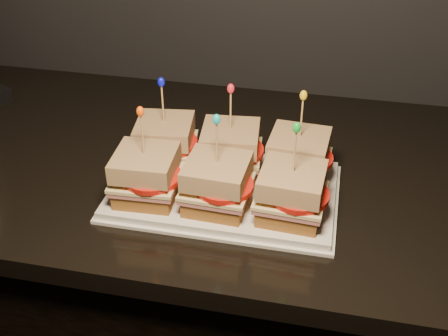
# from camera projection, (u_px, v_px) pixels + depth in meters

# --- Properties ---
(cabinet) EXTENTS (2.33, 0.61, 0.83)m
(cabinet) POSITION_uv_depth(u_px,v_px,m) (99.00, 305.00, 1.35)
(cabinet) COLOR black
(cabinet) RESTS_ON ground
(granite_slab) EXTENTS (2.37, 0.65, 0.04)m
(granite_slab) POSITION_uv_depth(u_px,v_px,m) (71.00, 151.00, 1.10)
(granite_slab) COLOR black
(granite_slab) RESTS_ON cabinet
(platter) EXTENTS (0.37, 0.23, 0.02)m
(platter) POSITION_uv_depth(u_px,v_px,m) (224.00, 191.00, 0.95)
(platter) COLOR white
(platter) RESTS_ON granite_slab
(platter_rim) EXTENTS (0.38, 0.24, 0.01)m
(platter_rim) POSITION_uv_depth(u_px,v_px,m) (224.00, 193.00, 0.95)
(platter_rim) COLOR white
(platter_rim) RESTS_ON granite_slab
(sandwich_0_bread_bot) EXTENTS (0.11, 0.11, 0.03)m
(sandwich_0_bread_bot) POSITION_uv_depth(u_px,v_px,m) (166.00, 156.00, 1.00)
(sandwich_0_bread_bot) COLOR brown
(sandwich_0_bread_bot) RESTS_ON platter
(sandwich_0_ham) EXTENTS (0.12, 0.11, 0.01)m
(sandwich_0_ham) POSITION_uv_depth(u_px,v_px,m) (166.00, 148.00, 0.99)
(sandwich_0_ham) COLOR #BC6364
(sandwich_0_ham) RESTS_ON sandwich_0_bread_bot
(sandwich_0_cheese) EXTENTS (0.12, 0.11, 0.01)m
(sandwich_0_cheese) POSITION_uv_depth(u_px,v_px,m) (165.00, 144.00, 0.99)
(sandwich_0_cheese) COLOR #F2DF96
(sandwich_0_cheese) RESTS_ON sandwich_0_ham
(sandwich_0_tomato) EXTENTS (0.09, 0.09, 0.01)m
(sandwich_0_tomato) POSITION_uv_depth(u_px,v_px,m) (171.00, 143.00, 0.98)
(sandwich_0_tomato) COLOR red
(sandwich_0_tomato) RESTS_ON sandwich_0_cheese
(sandwich_0_bread_top) EXTENTS (0.11, 0.11, 0.03)m
(sandwich_0_bread_top) POSITION_uv_depth(u_px,v_px,m) (164.00, 130.00, 0.97)
(sandwich_0_bread_top) COLOR brown
(sandwich_0_bread_top) RESTS_ON sandwich_0_tomato
(sandwich_0_pick) EXTENTS (0.00, 0.00, 0.09)m
(sandwich_0_pick) POSITION_uv_depth(u_px,v_px,m) (163.00, 107.00, 0.95)
(sandwich_0_pick) COLOR tan
(sandwich_0_pick) RESTS_ON sandwich_0_bread_top
(sandwich_0_frill) EXTENTS (0.01, 0.01, 0.02)m
(sandwich_0_frill) POSITION_uv_depth(u_px,v_px,m) (161.00, 82.00, 0.92)
(sandwich_0_frill) COLOR #0B10D4
(sandwich_0_frill) RESTS_ON sandwich_0_pick
(sandwich_1_bread_bot) EXTENTS (0.10, 0.10, 0.03)m
(sandwich_1_bread_bot) POSITION_uv_depth(u_px,v_px,m) (230.00, 163.00, 0.98)
(sandwich_1_bread_bot) COLOR brown
(sandwich_1_bread_bot) RESTS_ON platter
(sandwich_1_ham) EXTENTS (0.11, 0.11, 0.01)m
(sandwich_1_ham) POSITION_uv_depth(u_px,v_px,m) (230.00, 155.00, 0.97)
(sandwich_1_ham) COLOR #BC6364
(sandwich_1_ham) RESTS_ON sandwich_1_bread_bot
(sandwich_1_cheese) EXTENTS (0.11, 0.11, 0.01)m
(sandwich_1_cheese) POSITION_uv_depth(u_px,v_px,m) (230.00, 152.00, 0.97)
(sandwich_1_cheese) COLOR #F2DF96
(sandwich_1_cheese) RESTS_ON sandwich_1_ham
(sandwich_1_tomato) EXTENTS (0.09, 0.09, 0.01)m
(sandwich_1_tomato) POSITION_uv_depth(u_px,v_px,m) (237.00, 150.00, 0.96)
(sandwich_1_tomato) COLOR red
(sandwich_1_tomato) RESTS_ON sandwich_1_cheese
(sandwich_1_bread_top) EXTENTS (0.10, 0.10, 0.03)m
(sandwich_1_bread_top) POSITION_uv_depth(u_px,v_px,m) (230.00, 137.00, 0.95)
(sandwich_1_bread_top) COLOR brown
(sandwich_1_bread_top) RESTS_ON sandwich_1_tomato
(sandwich_1_pick) EXTENTS (0.00, 0.00, 0.09)m
(sandwich_1_pick) POSITION_uv_depth(u_px,v_px,m) (231.00, 113.00, 0.93)
(sandwich_1_pick) COLOR tan
(sandwich_1_pick) RESTS_ON sandwich_1_bread_top
(sandwich_1_frill) EXTENTS (0.01, 0.01, 0.02)m
(sandwich_1_frill) POSITION_uv_depth(u_px,v_px,m) (231.00, 89.00, 0.90)
(sandwich_1_frill) COLOR red
(sandwich_1_frill) RESTS_ON sandwich_1_pick
(sandwich_2_bread_bot) EXTENTS (0.10, 0.10, 0.03)m
(sandwich_2_bread_bot) POSITION_uv_depth(u_px,v_px,m) (297.00, 171.00, 0.96)
(sandwich_2_bread_bot) COLOR brown
(sandwich_2_bread_bot) RESTS_ON platter
(sandwich_2_ham) EXTENTS (0.11, 0.11, 0.01)m
(sandwich_2_ham) POSITION_uv_depth(u_px,v_px,m) (298.00, 163.00, 0.95)
(sandwich_2_ham) COLOR #BC6364
(sandwich_2_ham) RESTS_ON sandwich_2_bread_bot
(sandwich_2_cheese) EXTENTS (0.11, 0.11, 0.01)m
(sandwich_2_cheese) POSITION_uv_depth(u_px,v_px,m) (298.00, 159.00, 0.95)
(sandwich_2_cheese) COLOR #F2DF96
(sandwich_2_cheese) RESTS_ON sandwich_2_ham
(sandwich_2_tomato) EXTENTS (0.09, 0.09, 0.01)m
(sandwich_2_tomato) POSITION_uv_depth(u_px,v_px,m) (305.00, 158.00, 0.94)
(sandwich_2_tomato) COLOR red
(sandwich_2_tomato) RESTS_ON sandwich_2_cheese
(sandwich_2_bread_top) EXTENTS (0.10, 0.10, 0.03)m
(sandwich_2_bread_top) POSITION_uv_depth(u_px,v_px,m) (299.00, 145.00, 0.93)
(sandwich_2_bread_top) COLOR brown
(sandwich_2_bread_top) RESTS_ON sandwich_2_tomato
(sandwich_2_pick) EXTENTS (0.00, 0.00, 0.09)m
(sandwich_2_pick) POSITION_uv_depth(u_px,v_px,m) (301.00, 120.00, 0.91)
(sandwich_2_pick) COLOR tan
(sandwich_2_pick) RESTS_ON sandwich_2_bread_top
(sandwich_2_frill) EXTENTS (0.01, 0.01, 0.02)m
(sandwich_2_frill) POSITION_uv_depth(u_px,v_px,m) (303.00, 95.00, 0.88)
(sandwich_2_frill) COLOR yellow
(sandwich_2_frill) RESTS_ON sandwich_2_pick
(sandwich_3_bread_bot) EXTENTS (0.10, 0.10, 0.03)m
(sandwich_3_bread_bot) POSITION_uv_depth(u_px,v_px,m) (148.00, 189.00, 0.92)
(sandwich_3_bread_bot) COLOR brown
(sandwich_3_bread_bot) RESTS_ON platter
(sandwich_3_ham) EXTENTS (0.11, 0.10, 0.01)m
(sandwich_3_ham) POSITION_uv_depth(u_px,v_px,m) (147.00, 181.00, 0.91)
(sandwich_3_ham) COLOR #BC6364
(sandwich_3_ham) RESTS_ON sandwich_3_bread_bot
(sandwich_3_cheese) EXTENTS (0.11, 0.11, 0.01)m
(sandwich_3_cheese) POSITION_uv_depth(u_px,v_px,m) (146.00, 177.00, 0.90)
(sandwich_3_cheese) COLOR #F2DF96
(sandwich_3_cheese) RESTS_ON sandwich_3_ham
(sandwich_3_tomato) EXTENTS (0.09, 0.09, 0.01)m
(sandwich_3_tomato) POSITION_uv_depth(u_px,v_px,m) (152.00, 176.00, 0.89)
(sandwich_3_tomato) COLOR red
(sandwich_3_tomato) RESTS_ON sandwich_3_cheese
(sandwich_3_bread_top) EXTENTS (0.10, 0.10, 0.03)m
(sandwich_3_bread_top) POSITION_uv_depth(u_px,v_px,m) (145.00, 163.00, 0.89)
(sandwich_3_bread_top) COLOR brown
(sandwich_3_bread_top) RESTS_ON sandwich_3_tomato
(sandwich_3_pick) EXTENTS (0.00, 0.00, 0.09)m
(sandwich_3_pick) POSITION_uv_depth(u_px,v_px,m) (143.00, 137.00, 0.86)
(sandwich_3_pick) COLOR tan
(sandwich_3_pick) RESTS_ON sandwich_3_bread_top
(sandwich_3_frill) EXTENTS (0.01, 0.01, 0.02)m
(sandwich_3_frill) POSITION_uv_depth(u_px,v_px,m) (140.00, 111.00, 0.84)
(sandwich_3_frill) COLOR #FA530A
(sandwich_3_frill) RESTS_ON sandwich_3_pick
(sandwich_4_bread_bot) EXTENTS (0.10, 0.10, 0.03)m
(sandwich_4_bread_bot) POSITION_uv_depth(u_px,v_px,m) (217.00, 198.00, 0.90)
(sandwich_4_bread_bot) COLOR brown
(sandwich_4_bread_bot) RESTS_ON platter
(sandwich_4_ham) EXTENTS (0.11, 0.10, 0.01)m
(sandwich_4_ham) POSITION_uv_depth(u_px,v_px,m) (217.00, 190.00, 0.89)
(sandwich_4_ham) COLOR #BC6364
(sandwich_4_ham) RESTS_ON sandwich_4_bread_bot
(sandwich_4_cheese) EXTENTS (0.11, 0.11, 0.01)m
(sandwich_4_cheese) POSITION_uv_depth(u_px,v_px,m) (217.00, 186.00, 0.88)
(sandwich_4_cheese) COLOR #F2DF96
(sandwich_4_cheese) RESTS_ON sandwich_4_ham
(sandwich_4_tomato) EXTENTS (0.09, 0.09, 0.01)m
(sandwich_4_tomato) POSITION_uv_depth(u_px,v_px,m) (224.00, 185.00, 0.87)
(sandwich_4_tomato) COLOR red
(sandwich_4_tomato) RESTS_ON sandwich_4_cheese
(sandwich_4_bread_top) EXTENTS (0.10, 0.10, 0.03)m
(sandwich_4_bread_top) POSITION_uv_depth(u_px,v_px,m) (217.00, 171.00, 0.87)
(sandwich_4_bread_top) COLOR brown
(sandwich_4_bread_top) RESTS_ON sandwich_4_tomato
(sandwich_4_pick) EXTENTS (0.00, 0.00, 0.09)m
(sandwich_4_pick) POSITION_uv_depth(u_px,v_px,m) (217.00, 146.00, 0.84)
(sandwich_4_pick) COLOR tan
(sandwich_4_pick) RESTS_ON sandwich_4_bread_top
(sandwich_4_frill) EXTENTS (0.01, 0.01, 0.02)m
(sandwich_4_frill) POSITION_uv_depth(u_px,v_px,m) (217.00, 119.00, 0.82)
(sandwich_4_frill) COLOR #13B3BE
(sandwich_4_frill) RESTS_ON sandwich_4_pick
(sandwich_5_bread_bot) EXTENTS (0.10, 0.10, 0.03)m
(sandwich_5_bread_bot) POSITION_uv_depth(u_px,v_px,m) (290.00, 208.00, 0.88)
(sandwich_5_bread_bot) COLOR brown
(sandwich_5_bread_bot) RESTS_ON platter
(sandwich_5_ham) EXTENTS (0.11, 0.11, 0.01)m
(sandwich_5_ham) POSITION_uv_depth(u_px,v_px,m) (291.00, 199.00, 0.87)
(sandwich_5_ham) COLOR #BC6364
(sandwich_5_ham) RESTS_ON sandwich_5_bread_bot
(sandwich_5_cheese) EXTENTS (0.11, 0.11, 0.01)m
(sandwich_5_cheese) POSITION_uv_depth(u_px,v_px,m) (291.00, 195.00, 0.86)
(sandwich_5_cheese) COLOR #F2DF96
(sandwich_5_cheese) RESTS_ON sandwich_5_ham
(sandwich_5_tomato) EXTENTS (0.09, 0.09, 0.01)m
(sandwich_5_tomato) POSITION_uv_depth(u_px,v_px,m) (299.00, 195.00, 0.85)
(sandwich_5_tomato) COLOR red
(sandwich_5_tomato) RESTS_ON sandwich_5_cheese
(sandwich_5_bread_top) EXTENTS (0.10, 0.10, 0.03)m
(sandwich_5_bread_top) POSITION_uv_depth(u_px,v_px,m) (292.00, 180.00, 0.85)
(sandwich_5_bread_top) COLOR brown
(sandwich_5_bread_top) RESTS_ON sandwich_5_tomato
(sandwich_5_pick) EXTENTS (0.00, 0.00, 0.09)m
(sandwich_5_pick) POSITION_uv_depth(u_px,v_px,m) (294.00, 154.00, 0.82)
(sandwich_5_pick) COLOR tan
(sandwich_5_pick) RESTS_ON sandwich_5_bread_top
(sandwich_5_frill) EXTENTS (0.01, 0.01, 0.02)m
(sandwich_5_frill) POSITION_uv_depth(u_px,v_px,m) (297.00, 128.00, 0.80)
(sandwich_5_frill) COLOR green
(sandwich_5_frill) RESTS_ON sandwich_5_pick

